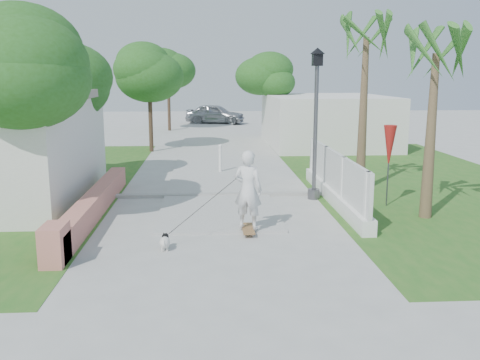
{
  "coord_description": "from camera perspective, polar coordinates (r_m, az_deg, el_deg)",
  "views": [
    {
      "loc": [
        -0.28,
        -10.03,
        3.68
      ],
      "look_at": [
        0.52,
        2.99,
        1.1
      ],
      "focal_mm": 40.0,
      "sensor_mm": 36.0,
      "label": 1
    }
  ],
  "objects": [
    {
      "name": "bollard",
      "position": [
        20.28,
        -2.12,
        2.39
      ],
      "size": [
        0.14,
        0.14,
        1.09
      ],
      "color": "white",
      "rests_on": "ground"
    },
    {
      "name": "tree_path_left",
      "position": [
        26.15,
        -9.64,
        11.33
      ],
      "size": [
        3.4,
        3.4,
        5.23
      ],
      "color": "#4C3826",
      "rests_on": "ground"
    },
    {
      "name": "curb",
      "position": [
        16.44,
        -2.46,
        -1.58
      ],
      "size": [
        6.5,
        0.25,
        0.1
      ],
      "primitive_type": "cube",
      "color": "#999993",
      "rests_on": "ground"
    },
    {
      "name": "lattice_fence",
      "position": [
        15.79,
        10.03,
        -0.44
      ],
      "size": [
        0.35,
        7.0,
        1.5
      ],
      "color": "white",
      "rests_on": "ground"
    },
    {
      "name": "path_strip",
      "position": [
        30.25,
        -2.98,
        4.24
      ],
      "size": [
        3.2,
        36.0,
        0.06
      ],
      "primitive_type": "cube",
      "color": "#B7B7B2",
      "rests_on": "ground"
    },
    {
      "name": "tree_left_mid",
      "position": [
        19.23,
        -19.52,
        10.0
      ],
      "size": [
        3.2,
        3.2,
        4.85
      ],
      "color": "#4C3826",
      "rests_on": "ground"
    },
    {
      "name": "ground",
      "position": [
        10.69,
        -1.81,
        -8.96
      ],
      "size": [
        90.0,
        90.0,
        0.0
      ],
      "primitive_type": "plane",
      "color": "#B7B7B2",
      "rests_on": "ground"
    },
    {
      "name": "tree_path_right",
      "position": [
        30.22,
        3.18,
        10.81
      ],
      "size": [
        3.0,
        3.0,
        4.79
      ],
      "color": "#4C3826",
      "rests_on": "ground"
    },
    {
      "name": "patio_umbrella",
      "position": [
        15.52,
        15.64,
        3.39
      ],
      "size": [
        0.36,
        0.36,
        2.3
      ],
      "color": "#59595E",
      "rests_on": "ground"
    },
    {
      "name": "grass_right",
      "position": [
        19.79,
        18.13,
        -0.08
      ],
      "size": [
        8.0,
        20.0,
        0.01
      ],
      "primitive_type": "cube",
      "color": "#28631F",
      "rests_on": "ground"
    },
    {
      "name": "parked_car",
      "position": [
        40.79,
        -2.65,
        7.05
      ],
      "size": [
        4.71,
        2.8,
        1.5
      ],
      "primitive_type": "imported",
      "rotation": [
        0.0,
        0.0,
        1.32
      ],
      "color": "#A4A6AC",
      "rests_on": "ground"
    },
    {
      "name": "dog",
      "position": [
        11.57,
        -8.02,
        -6.51
      ],
      "size": [
        0.22,
        0.5,
        0.34
      ],
      "rotation": [
        0.0,
        0.0,
        0.0
      ],
      "color": "silver",
      "rests_on": "ground"
    },
    {
      "name": "street_lamp",
      "position": [
        15.9,
        8.08,
        6.55
      ],
      "size": [
        0.44,
        0.44,
        4.44
      ],
      "color": "#59595E",
      "rests_on": "ground"
    },
    {
      "name": "palm_near",
      "position": [
        14.4,
        20.14,
        11.61
      ],
      "size": [
        1.8,
        1.8,
        4.7
      ],
      "color": "brown",
      "rests_on": "ground"
    },
    {
      "name": "building_right",
      "position": [
        28.83,
        9.13,
        6.3
      ],
      "size": [
        6.0,
        8.0,
        2.6
      ],
      "primitive_type": "cube",
      "color": "silver",
      "rests_on": "ground"
    },
    {
      "name": "tree_left_near",
      "position": [
        13.67,
        -21.82,
        10.99
      ],
      "size": [
        3.6,
        3.6,
        5.28
      ],
      "color": "#4C3826",
      "rests_on": "ground"
    },
    {
      "name": "skateboarder",
      "position": [
        12.11,
        -2.83,
        -2.4
      ],
      "size": [
        2.26,
        1.49,
        1.97
      ],
      "rotation": [
        0.0,
        0.0,
        2.74
      ],
      "color": "olive",
      "rests_on": "ground"
    },
    {
      "name": "pink_wall",
      "position": [
        14.32,
        -15.61,
        -2.85
      ],
      "size": [
        0.45,
        8.2,
        0.8
      ],
      "color": "#BF6F61",
      "rests_on": "ground"
    },
    {
      "name": "palm_far",
      "position": [
        17.26,
        13.29,
        13.56
      ],
      "size": [
        1.8,
        1.8,
        5.3
      ],
      "color": "brown",
      "rests_on": "ground"
    },
    {
      "name": "tree_path_far",
      "position": [
        36.1,
        -7.65,
        11.3
      ],
      "size": [
        3.2,
        3.2,
        5.17
      ],
      "color": "#4C3826",
      "rests_on": "ground"
    },
    {
      "name": "grass_left",
      "position": [
        19.59,
        -23.51,
        -0.57
      ],
      "size": [
        8.0,
        20.0,
        0.01
      ],
      "primitive_type": "cube",
      "color": "#28631F",
      "rests_on": "ground"
    }
  ]
}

